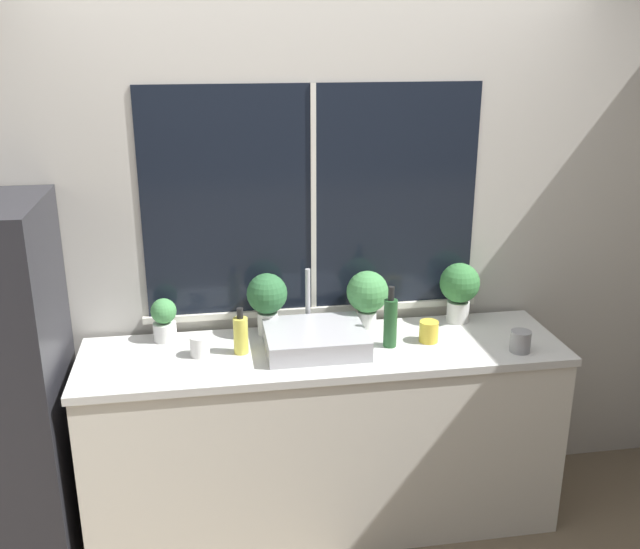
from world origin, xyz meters
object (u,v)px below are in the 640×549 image
Objects in this scene: bottle_tall at (390,322)px; mug_white at (200,346)px; mug_yellow at (429,331)px; mug_grey at (520,341)px; sink at (315,338)px; potted_plant_center_left at (267,297)px; soap_bottle at (241,334)px; potted_plant_far_right at (459,287)px; potted_plant_center_right at (367,294)px; potted_plant_far_left at (164,319)px.

bottle_tall is 3.12× the size of mug_white.
mug_yellow is 0.40m from mug_grey.
sink is 0.31m from potted_plant_center_left.
potted_plant_center_left is at bearing 54.96° from soap_bottle.
mug_yellow is at bearing 155.09° from mug_grey.
potted_plant_center_left is 0.76m from mug_yellow.
bottle_tall is (-0.40, -0.23, -0.06)m from potted_plant_far_right.
potted_plant_far_right reaches higher than mug_yellow.
bottle_tall is at bearing -173.90° from mug_yellow.
potted_plant_far_right is (0.45, -0.00, 0.01)m from potted_plant_center_right.
potted_plant_far_left is at bearing -180.00° from potted_plant_center_right.
potted_plant_center_left is 0.58m from bottle_tall.
potted_plant_center_left is 1.00× the size of potted_plant_far_right.
potted_plant_far_right reaches higher than potted_plant_center_right.
potted_plant_center_left is (0.47, 0.00, 0.08)m from potted_plant_far_left.
potted_plant_far_right is 1.26m from mug_white.
potted_plant_far_left is at bearing 180.00° from potted_plant_center_left.
bottle_tall reaches higher than potted_plant_center_right.
potted_plant_center_right is 0.95× the size of potted_plant_far_right.
potted_plant_center_left is 0.93m from potted_plant_far_right.
mug_yellow is at bearing -1.66° from sink.
potted_plant_far_left reaches higher than mug_white.
mug_yellow is at bearing 6.10° from bottle_tall.
potted_plant_center_right is at bearing 0.00° from potted_plant_center_left.
soap_bottle is 2.16× the size of mug_yellow.
bottle_tall is (0.05, -0.23, -0.05)m from potted_plant_center_right.
potted_plant_center_right is 0.24m from bottle_tall.
potted_plant_center_right reaches higher than potted_plant_far_left.
soap_bottle is (-1.06, -0.19, -0.09)m from potted_plant_far_right.
potted_plant_center_left is 1.15m from mug_grey.
sink is at bearing -145.38° from potted_plant_center_right.
potted_plant_center_left reaches higher than potted_plant_center_right.
potted_plant_center_left is (-0.19, 0.19, 0.13)m from sink.
potted_plant_center_right is (0.94, 0.00, 0.06)m from potted_plant_far_left.
mug_yellow is at bearing -16.32° from potted_plant_center_left.
mug_white is (-0.51, 0.00, -0.00)m from sink.
sink reaches higher than mug_grey.
potted_plant_far_right is 1.40× the size of soap_bottle.
potted_plant_center_left is 0.47m from potted_plant_center_right.
mug_yellow is at bearing -1.08° from soap_bottle.
mug_white is at bearing 179.11° from mug_yellow.
mug_grey is at bearing -11.78° from sink.
potted_plant_center_left reaches higher than mug_white.
potted_plant_center_right is 0.34m from mug_yellow.
potted_plant_far_left is at bearing 163.69° from sink.
potted_plant_far_right is at bearing 0.00° from potted_plant_center_left.
mug_white is (-0.31, -0.19, -0.14)m from potted_plant_center_left.
potted_plant_far_left is 0.48m from potted_plant_center_left.
mug_yellow reaches higher than mug_white.
sink is 0.69m from potted_plant_far_left.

